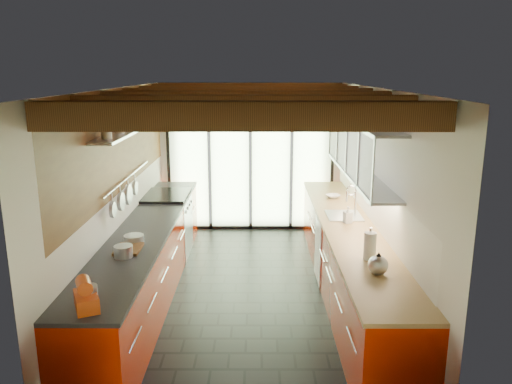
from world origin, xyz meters
TOP-DOWN VIEW (x-y plane):
  - ground at (0.00, 0.00)m, footprint 5.50×5.50m
  - room_shell at (0.00, 0.00)m, footprint 5.50×5.50m
  - ceiling_beams at (-0.00, 0.38)m, footprint 3.14×5.06m
  - glass_door at (0.00, 2.69)m, footprint 2.95×0.10m
  - left_counter at (-1.28, 0.00)m, footprint 0.68×5.00m
  - range_stove at (-1.28, 1.45)m, footprint 0.66×0.90m
  - right_counter at (1.27, 0.00)m, footprint 0.68×5.00m
  - sink_assembly at (1.29, 0.40)m, footprint 0.45×0.52m
  - upper_cabinets_right at (1.43, 0.30)m, footprint 0.34×3.00m
  - left_wall_fixtures at (-1.47, 0.14)m, footprint 0.28×2.60m
  - stand_mixer at (-1.27, -2.24)m, footprint 0.28×0.35m
  - pot_large at (-1.27, -1.10)m, footprint 0.23×0.23m
  - pot_small at (-1.27, -0.65)m, footprint 0.23×0.23m
  - cutting_board at (-1.27, -0.90)m, footprint 0.26×0.37m
  - kettle at (1.27, -1.53)m, footprint 0.24×0.26m
  - paper_towel at (1.27, -1.16)m, footprint 0.13×0.13m
  - soap_bottle at (1.27, 0.10)m, footprint 0.12×0.12m
  - bowl at (1.27, 1.37)m, footprint 0.26×0.26m

SIDE VIEW (x-z plane):
  - ground at x=0.00m, z-range 0.00..0.00m
  - right_counter at x=1.27m, z-range 0.00..0.92m
  - left_counter at x=-1.28m, z-range 0.00..0.92m
  - range_stove at x=-1.28m, z-range -0.01..0.96m
  - cutting_board at x=-1.27m, z-range 0.92..0.95m
  - bowl at x=1.27m, z-range 0.92..0.97m
  - sink_assembly at x=1.29m, z-range 0.75..1.17m
  - pot_small at x=-1.27m, z-range 0.92..1.01m
  - pot_large at x=-1.27m, z-range 0.92..1.04m
  - kettle at x=1.27m, z-range 0.91..1.13m
  - soap_bottle at x=1.27m, z-range 0.92..1.13m
  - stand_mixer at x=-1.27m, z-range 0.89..1.17m
  - paper_towel at x=1.27m, z-range 0.89..1.23m
  - room_shell at x=0.00m, z-range -1.10..4.40m
  - glass_door at x=0.00m, z-range 0.21..3.11m
  - upper_cabinets_right at x=1.43m, z-range 0.35..3.35m
  - left_wall_fixtures at x=-1.47m, z-range 1.40..2.36m
  - ceiling_beams at x=0.00m, z-range 0.01..4.91m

